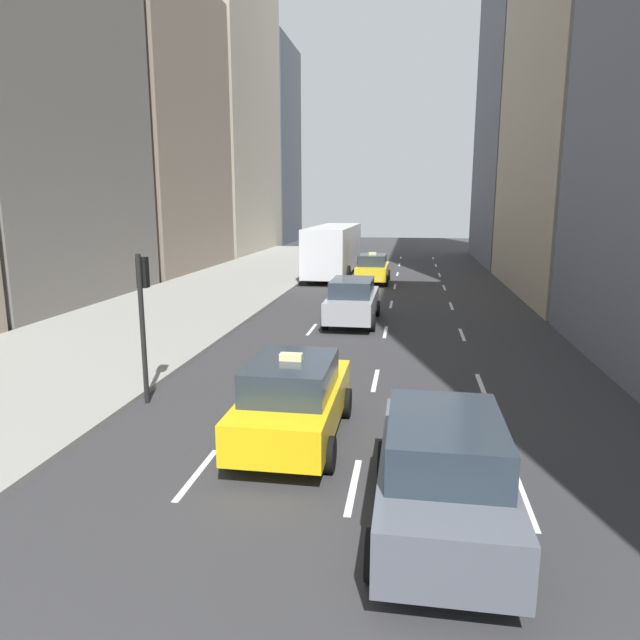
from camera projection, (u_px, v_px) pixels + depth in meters
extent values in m
cube|color=gray|center=(206.00, 295.00, 29.56)|extent=(8.00, 66.00, 0.15)
cube|color=white|center=(197.00, 474.00, 10.15)|extent=(0.12, 2.00, 0.01)
cube|color=white|center=(275.00, 375.00, 15.96)|extent=(0.12, 2.00, 0.01)
cube|color=white|center=(312.00, 329.00, 21.76)|extent=(0.12, 2.00, 0.01)
cube|color=white|center=(333.00, 303.00, 27.57)|extent=(0.12, 2.00, 0.01)
cube|color=white|center=(347.00, 285.00, 33.37)|extent=(0.12, 2.00, 0.01)
cube|color=white|center=(356.00, 273.00, 39.18)|extent=(0.12, 2.00, 0.01)
cube|color=white|center=(364.00, 264.00, 44.98)|extent=(0.12, 2.00, 0.01)
cube|color=white|center=(369.00, 257.00, 50.78)|extent=(0.12, 2.00, 0.01)
cube|color=white|center=(353.00, 486.00, 9.72)|extent=(0.12, 2.00, 0.01)
cube|color=white|center=(375.00, 380.00, 15.53)|extent=(0.12, 2.00, 0.01)
cube|color=white|center=(385.00, 332.00, 21.33)|extent=(0.12, 2.00, 0.01)
cube|color=white|center=(391.00, 304.00, 27.14)|extent=(0.12, 2.00, 0.01)
cube|color=white|center=(395.00, 287.00, 32.94)|extent=(0.12, 2.00, 0.01)
cube|color=white|center=(397.00, 274.00, 38.75)|extent=(0.12, 2.00, 0.01)
cube|color=white|center=(399.00, 265.00, 44.55)|extent=(0.12, 2.00, 0.01)
cube|color=white|center=(401.00, 258.00, 50.35)|extent=(0.12, 2.00, 0.01)
cube|color=white|center=(524.00, 499.00, 9.29)|extent=(0.12, 2.00, 0.01)
cube|color=white|center=(481.00, 385.00, 15.10)|extent=(0.12, 2.00, 0.01)
cube|color=white|center=(462.00, 335.00, 20.90)|extent=(0.12, 2.00, 0.01)
cube|color=white|center=(451.00, 306.00, 26.71)|extent=(0.12, 2.00, 0.01)
cube|color=white|center=(444.00, 288.00, 32.51)|extent=(0.12, 2.00, 0.01)
cube|color=white|center=(439.00, 275.00, 38.32)|extent=(0.12, 2.00, 0.01)
cube|color=white|center=(436.00, 265.00, 44.12)|extent=(0.12, 2.00, 0.01)
cube|color=white|center=(433.00, 258.00, 49.92)|extent=(0.12, 2.00, 0.01)
cube|color=gray|center=(158.00, 128.00, 39.15)|extent=(6.00, 13.60, 19.53)
cube|color=#A89E89|center=(227.00, 53.00, 52.98)|extent=(6.00, 17.09, 36.82)
cube|color=#4C515B|center=(268.00, 145.00, 68.71)|extent=(6.00, 11.64, 23.11)
cube|color=slate|center=(529.00, 47.00, 44.02)|extent=(6.00, 16.11, 33.19)
cube|color=yellow|center=(373.00, 271.00, 34.40)|extent=(1.80, 4.40, 0.76)
cube|color=#28333D|center=(372.00, 260.00, 34.01)|extent=(1.58, 2.29, 0.64)
cube|color=#F2E599|center=(373.00, 253.00, 33.93)|extent=(0.44, 0.20, 0.14)
cylinder|color=black|center=(360.00, 274.00, 35.94)|extent=(0.22, 0.66, 0.66)
cylinder|color=black|center=(388.00, 275.00, 35.66)|extent=(0.22, 0.66, 0.66)
cylinder|color=black|center=(355.00, 280.00, 33.30)|extent=(0.22, 0.66, 0.66)
cylinder|color=black|center=(386.00, 281.00, 33.02)|extent=(0.22, 0.66, 0.66)
cube|color=yellow|center=(294.00, 405.00, 11.58)|extent=(1.80, 4.40, 0.76)
cube|color=#28333D|center=(291.00, 376.00, 11.18)|extent=(1.58, 2.29, 0.64)
cube|color=#F2E599|center=(291.00, 357.00, 11.10)|extent=(0.44, 0.20, 0.14)
cylinder|color=black|center=(268.00, 398.00, 13.11)|extent=(0.22, 0.66, 0.66)
cylinder|color=black|center=(346.00, 403.00, 12.83)|extent=(0.22, 0.66, 0.66)
cylinder|color=black|center=(232.00, 448.00, 10.47)|extent=(0.22, 0.66, 0.66)
cylinder|color=black|center=(328.00, 454.00, 10.20)|extent=(0.22, 0.66, 0.66)
cube|color=#565B66|center=(442.00, 479.00, 8.40)|extent=(1.80, 4.48, 0.84)
cube|color=#28333D|center=(445.00, 440.00, 7.99)|extent=(1.58, 2.33, 0.64)
cylinder|color=black|center=(384.00, 460.00, 9.96)|extent=(0.22, 0.66, 0.66)
cylinder|color=black|center=(491.00, 468.00, 9.69)|extent=(0.22, 0.66, 0.66)
cylinder|color=black|center=(374.00, 555.00, 7.27)|extent=(0.22, 0.66, 0.66)
cylinder|color=black|center=(521.00, 569.00, 7.00)|extent=(0.22, 0.66, 0.66)
cube|color=#9EA0A5|center=(353.00, 304.00, 22.92)|extent=(1.80, 4.84, 0.83)
cube|color=#28333D|center=(352.00, 287.00, 22.49)|extent=(1.58, 2.52, 0.64)
cylinder|color=black|center=(335.00, 307.00, 24.59)|extent=(0.22, 0.66, 0.66)
cylinder|color=black|center=(377.00, 308.00, 24.32)|extent=(0.22, 0.66, 0.66)
cylinder|color=black|center=(325.00, 321.00, 21.69)|extent=(0.22, 0.66, 0.66)
cylinder|color=black|center=(372.00, 323.00, 21.41)|extent=(0.22, 0.66, 0.66)
cube|color=silver|center=(334.00, 248.00, 37.92)|extent=(2.50, 11.60, 2.90)
cube|color=#28333D|center=(344.00, 238.00, 43.41)|extent=(2.30, 0.12, 1.40)
cube|color=#28333D|center=(316.00, 243.00, 38.03)|extent=(0.08, 9.86, 1.10)
cube|color=yellow|center=(344.00, 226.00, 43.23)|extent=(1.50, 0.10, 0.36)
cylinder|color=black|center=(324.00, 262.00, 41.85)|extent=(0.30, 1.00, 1.00)
cylinder|color=black|center=(358.00, 262.00, 41.47)|extent=(0.30, 1.00, 1.00)
cylinder|color=black|center=(307.00, 273.00, 35.29)|extent=(0.30, 1.00, 1.00)
cylinder|color=black|center=(347.00, 274.00, 34.90)|extent=(0.30, 1.00, 1.00)
cylinder|color=black|center=(143.00, 330.00, 13.43)|extent=(0.12, 0.12, 3.60)
cube|color=black|center=(143.00, 272.00, 13.33)|extent=(0.24, 0.20, 0.72)
sphere|color=red|center=(144.00, 262.00, 13.39)|extent=(0.14, 0.14, 0.14)
sphere|color=#4C3F14|center=(145.00, 272.00, 13.44)|extent=(0.14, 0.14, 0.14)
sphere|color=#198C2D|center=(145.00, 281.00, 13.49)|extent=(0.14, 0.14, 0.14)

